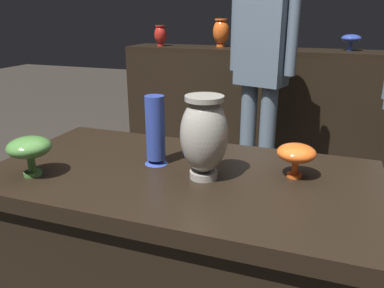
% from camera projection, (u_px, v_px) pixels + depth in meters
% --- Properties ---
extents(display_plinth, '(1.20, 0.64, 0.80)m').
position_uv_depth(display_plinth, '(182.00, 278.00, 1.34)').
color(display_plinth, black).
rests_on(display_plinth, ground_plane).
extents(back_display_shelf, '(2.60, 0.40, 0.99)m').
position_uv_depth(back_display_shelf, '(276.00, 109.00, 3.26)').
color(back_display_shelf, black).
rests_on(back_display_shelf, ground_plane).
extents(vase_centerpiece, '(0.14, 0.14, 0.25)m').
position_uv_depth(vase_centerpiece, '(204.00, 135.00, 1.12)').
color(vase_centerpiece, gray).
rests_on(vase_centerpiece, display_plinth).
extents(vase_tall_behind, '(0.13, 0.13, 0.12)m').
position_uv_depth(vase_tall_behind, '(29.00, 148.00, 1.16)').
color(vase_tall_behind, '#477A38').
rests_on(vase_tall_behind, display_plinth).
extents(vase_left_accent, '(0.08, 0.08, 0.23)m').
position_uv_depth(vase_left_accent, '(155.00, 132.00, 1.24)').
color(vase_left_accent, '#2D429E').
rests_on(vase_left_accent, display_plinth).
extents(vase_right_accent, '(0.12, 0.12, 0.10)m').
position_uv_depth(vase_right_accent, '(296.00, 154.00, 1.15)').
color(vase_right_accent, '#E55B1E').
rests_on(vase_right_accent, display_plinth).
extents(shelf_vase_center, '(0.14, 0.14, 0.12)m').
position_uv_depth(shelf_vase_center, '(282.00, 37.00, 3.14)').
color(shelf_vase_center, '#7A388E').
rests_on(shelf_vase_center, back_display_shelf).
extents(shelf_vase_far_left, '(0.11, 0.11, 0.17)m').
position_uv_depth(shelf_vase_far_left, '(160.00, 35.00, 3.38)').
color(shelf_vase_far_left, red).
rests_on(shelf_vase_far_left, back_display_shelf).
extents(shelf_vase_left, '(0.14, 0.14, 0.23)m').
position_uv_depth(shelf_vase_left, '(221.00, 32.00, 3.30)').
color(shelf_vase_left, '#E55B1E').
rests_on(shelf_vase_left, back_display_shelf).
extents(shelf_vase_right, '(0.15, 0.15, 0.12)m').
position_uv_depth(shelf_vase_right, '(351.00, 39.00, 2.97)').
color(shelf_vase_right, '#2D429E').
rests_on(shelf_vase_right, back_display_shelf).
extents(visitor_center_back, '(0.45, 0.27, 1.65)m').
position_uv_depth(visitor_center_back, '(262.00, 61.00, 2.52)').
color(visitor_center_back, slate).
rests_on(visitor_center_back, ground_plane).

